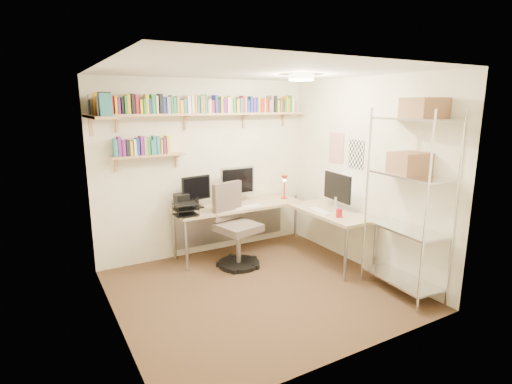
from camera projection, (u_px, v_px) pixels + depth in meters
ground at (258, 289)px, 4.74m from camera, size 3.20×3.20×0.00m
room_shell at (259, 160)px, 4.41m from camera, size 3.24×3.04×2.52m
wall_shelves at (181, 114)px, 5.20m from camera, size 3.12×1.09×0.80m
corner_desk at (255, 208)px, 5.62m from camera, size 2.25×1.86×1.27m
office_chair at (235, 231)px, 5.38m from camera, size 0.61×0.61×1.13m
wire_rack at (413, 165)px, 4.34m from camera, size 0.53×0.95×2.22m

